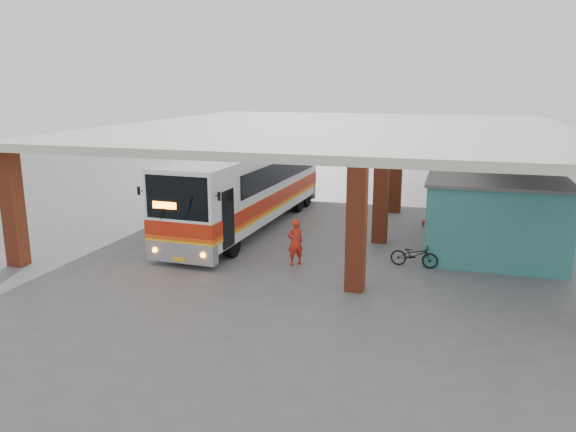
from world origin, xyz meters
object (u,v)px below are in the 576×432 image
Objects in this scene: pedestrian at (295,242)px; red_chair at (429,218)px; motorcycle at (414,255)px; coach_bus at (248,187)px.

pedestrian is 2.11× the size of red_chair.
motorcycle is 2.11× the size of red_chair.
motorcycle is 6.41m from red_chair.
coach_bus reaches higher than pedestrian.
red_chair is at bearing 1.37° from motorcycle.
pedestrian reaches higher than motorcycle.
motorcycle is at bearing 152.16° from pedestrian.
coach_bus is at bearing -93.79° from pedestrian.
red_chair is (8.16, 2.59, -1.54)m from coach_bus.
motorcycle is 1.00× the size of pedestrian.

